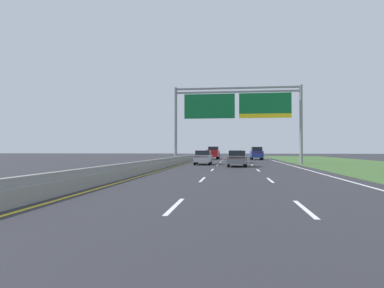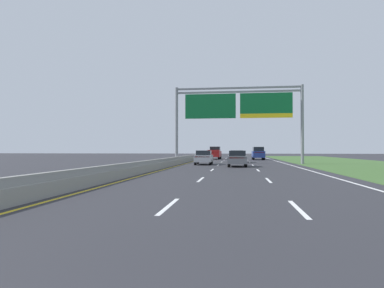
{
  "view_description": "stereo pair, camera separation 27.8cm",
  "coord_description": "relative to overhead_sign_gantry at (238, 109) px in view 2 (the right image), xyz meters",
  "views": [
    {
      "loc": [
        -0.14,
        0.59,
        1.66
      ],
      "look_at": [
        -3.64,
        29.41,
        2.15
      ],
      "focal_mm": 31.88,
      "sensor_mm": 36.0,
      "label": 1
    },
    {
      "loc": [
        0.14,
        0.62,
        1.66
      ],
      "look_at": [
        -3.64,
        29.41,
        2.15
      ],
      "focal_mm": 31.88,
      "sensor_mm": 36.0,
      "label": 2
    }
  ],
  "objects": [
    {
      "name": "grass_verge_right",
      "position": [
        13.65,
        -6.0,
        -6.49
      ],
      "size": [
        14.0,
        110.0,
        0.02
      ],
      "primitive_type": "cube",
      "color": "#3D602D",
      "rests_on": "ground"
    },
    {
      "name": "car_grey_centre_lane_sedan",
      "position": [
        -0.1,
        -6.59,
        -5.68
      ],
      "size": [
        1.84,
        4.41,
        1.57
      ],
      "rotation": [
        0.0,
        0.0,
        1.58
      ],
      "color": "slate",
      "rests_on": "ground"
    },
    {
      "name": "lane_striping",
      "position": [
        -0.3,
        -6.45,
        -6.49
      ],
      "size": [
        11.96,
        106.0,
        0.01
      ],
      "color": "white",
      "rests_on": "ground"
    },
    {
      "name": "car_darkgreen_centre_lane_sedan",
      "position": [
        -0.13,
        4.29,
        -5.68
      ],
      "size": [
        1.9,
        4.43,
        1.57
      ],
      "rotation": [
        0.0,
        0.0,
        1.59
      ],
      "color": "#193D23",
      "rests_on": "ground"
    },
    {
      "name": "pickup_truck_red",
      "position": [
        -3.96,
        19.29,
        -5.42
      ],
      "size": [
        2.14,
        5.45,
        2.2
      ],
      "rotation": [
        0.0,
        0.0,
        1.54
      ],
      "color": "maroon",
      "rests_on": "ground"
    },
    {
      "name": "car_silver_left_lane_sedan",
      "position": [
        -3.79,
        -2.57,
        -5.68
      ],
      "size": [
        1.91,
        4.44,
        1.57
      ],
      "rotation": [
        0.0,
        0.0,
        1.59
      ],
      "color": "#B2B5BA",
      "rests_on": "ground"
    },
    {
      "name": "median_barrier_concrete",
      "position": [
        -6.9,
        -6.0,
        -6.14
      ],
      "size": [
        0.6,
        110.0,
        0.85
      ],
      "color": "gray",
      "rests_on": "ground"
    },
    {
      "name": "overhead_sign_gantry",
      "position": [
        0.0,
        0.0,
        0.0
      ],
      "size": [
        15.06,
        0.42,
        9.18
      ],
      "color": "gray",
      "rests_on": "ground"
    },
    {
      "name": "car_blue_right_lane_suv",
      "position": [
        3.36,
        16.73,
        -5.4
      ],
      "size": [
        1.96,
        4.72,
        2.11
      ],
      "rotation": [
        0.0,
        0.0,
        1.58
      ],
      "color": "navy",
      "rests_on": "ground"
    },
    {
      "name": "ground_plane",
      "position": [
        -0.3,
        -6.0,
        -6.5
      ],
      "size": [
        220.0,
        220.0,
        0.0
      ],
      "primitive_type": "plane",
      "color": "#2B2B30"
    }
  ]
}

